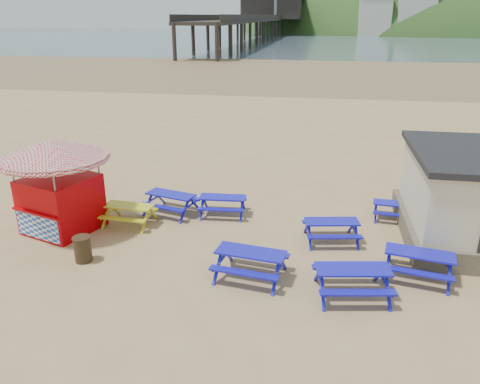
% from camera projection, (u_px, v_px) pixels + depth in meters
% --- Properties ---
extents(ground, '(400.00, 400.00, 0.00)m').
position_uv_depth(ground, '(209.00, 231.00, 16.90)').
color(ground, tan).
rests_on(ground, ground).
extents(wet_sand, '(400.00, 400.00, 0.00)m').
position_uv_depth(wet_sand, '(298.00, 69.00, 67.56)').
color(wet_sand, olive).
rests_on(wet_sand, ground).
extents(sea, '(400.00, 400.00, 0.00)m').
position_uv_depth(sea, '(317.00, 37.00, 173.48)').
color(sea, '#435460').
rests_on(sea, ground).
extents(picnic_table_blue_a, '(2.25, 1.99, 0.80)m').
position_uv_depth(picnic_table_blue_a, '(171.00, 203.00, 18.31)').
color(picnic_table_blue_a, '#080DB5').
rests_on(picnic_table_blue_a, ground).
extents(picnic_table_blue_b, '(1.86, 1.55, 0.74)m').
position_uv_depth(picnic_table_blue_b, '(223.00, 205.00, 18.18)').
color(picnic_table_blue_b, '#080DB5').
rests_on(picnic_table_blue_b, ground).
extents(picnic_table_blue_c, '(1.68, 1.40, 0.66)m').
position_uv_depth(picnic_table_blue_c, '(394.00, 211.00, 17.77)').
color(picnic_table_blue_c, '#080DB5').
rests_on(picnic_table_blue_c, ground).
extents(picnic_table_blue_d, '(2.24, 1.91, 0.85)m').
position_uv_depth(picnic_table_blue_d, '(251.00, 264.00, 13.78)').
color(picnic_table_blue_d, '#080DB5').
rests_on(picnic_table_blue_d, ground).
extents(picnic_table_blue_e, '(2.27, 1.95, 0.85)m').
position_uv_depth(picnic_table_blue_e, '(352.00, 282.00, 12.88)').
color(picnic_table_blue_e, '#080DB5').
rests_on(picnic_table_blue_e, ground).
extents(picnic_table_blue_f, '(2.06, 1.78, 0.76)m').
position_uv_depth(picnic_table_blue_f, '(331.00, 231.00, 16.00)').
color(picnic_table_blue_f, '#080DB5').
rests_on(picnic_table_blue_f, ground).
extents(picnic_table_yellow, '(1.89, 1.56, 0.76)m').
position_uv_depth(picnic_table_yellow, '(130.00, 215.00, 17.33)').
color(picnic_table_yellow, '#BBBD09').
rests_on(picnic_table_yellow, ground).
extents(ice_cream_kiosk, '(4.75, 4.75, 3.37)m').
position_uv_depth(ice_cream_kiosk, '(57.00, 174.00, 16.30)').
color(ice_cream_kiosk, '#B70005').
rests_on(ice_cream_kiosk, ground).
extents(litter_bin, '(0.57, 0.57, 0.84)m').
position_uv_depth(litter_bin, '(83.00, 249.00, 14.68)').
color(litter_bin, '#3B2C17').
rests_on(litter_bin, ground).
extents(pier, '(24.00, 220.00, 39.29)m').
position_uv_depth(pier, '(271.00, 21.00, 182.07)').
color(pier, black).
rests_on(pier, ground).
extents(picnic_table_blue_g, '(2.21, 1.91, 0.81)m').
position_uv_depth(picnic_table_blue_g, '(418.00, 265.00, 13.78)').
color(picnic_table_blue_g, '#080DB5').
rests_on(picnic_table_blue_g, ground).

